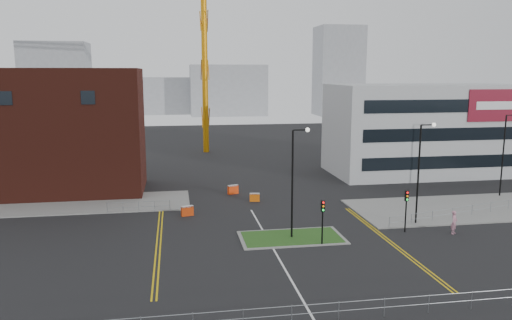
% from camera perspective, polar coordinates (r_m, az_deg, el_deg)
% --- Properties ---
extents(ground, '(200.00, 200.00, 0.00)m').
position_cam_1_polar(ground, '(34.21, 3.93, -13.34)').
color(ground, black).
rests_on(ground, ground).
extents(pavement_left, '(28.00, 8.00, 0.12)m').
position_cam_1_polar(pavement_left, '(55.71, -22.26, -4.79)').
color(pavement_left, slate).
rests_on(pavement_left, ground).
extents(pavement_right, '(24.00, 10.00, 0.12)m').
position_cam_1_polar(pavement_right, '(55.02, 23.34, -5.04)').
color(pavement_right, slate).
rests_on(pavement_right, ground).
extents(island_kerb, '(8.60, 4.60, 0.08)m').
position_cam_1_polar(island_kerb, '(41.90, 4.09, -8.84)').
color(island_kerb, slate).
rests_on(island_kerb, ground).
extents(grass_island, '(8.00, 4.00, 0.12)m').
position_cam_1_polar(grass_island, '(41.89, 4.09, -8.81)').
color(grass_island, '#22501A').
rests_on(grass_island, ground).
extents(brick_building, '(24.20, 10.07, 14.24)m').
position_cam_1_polar(brick_building, '(60.97, -24.17, 2.80)').
color(brick_building, '#481A12').
rests_on(brick_building, ground).
extents(office_block, '(25.00, 12.20, 12.00)m').
position_cam_1_polar(office_block, '(71.27, 18.65, 3.37)').
color(office_block, '#AFB1B4').
rests_on(office_block, ground).
extents(streetlamp_island, '(1.46, 0.36, 9.18)m').
position_cam_1_polar(streetlamp_island, '(40.54, 4.49, -1.61)').
color(streetlamp_island, black).
rests_on(streetlamp_island, ground).
extents(streetlamp_right_near, '(1.46, 0.36, 9.18)m').
position_cam_1_polar(streetlamp_right_near, '(46.64, 18.35, -0.57)').
color(streetlamp_right_near, black).
rests_on(streetlamp_right_near, ground).
extents(streetlamp_right_far, '(1.46, 0.36, 9.18)m').
position_cam_1_polar(streetlamp_right_far, '(60.73, 26.61, 1.22)').
color(streetlamp_right_far, black).
rests_on(streetlamp_right_far, ground).
extents(traffic_light_island, '(0.28, 0.33, 3.65)m').
position_cam_1_polar(traffic_light_island, '(39.79, 7.63, -6.11)').
color(traffic_light_island, black).
rests_on(traffic_light_island, ground).
extents(traffic_light_right, '(0.28, 0.33, 3.65)m').
position_cam_1_polar(traffic_light_right, '(44.49, 16.81, -4.73)').
color(traffic_light_right, black).
rests_on(traffic_light_right, ground).
extents(railing_front, '(24.05, 0.05, 1.10)m').
position_cam_1_polar(railing_front, '(28.62, 6.81, -16.53)').
color(railing_front, gray).
rests_on(railing_front, ground).
extents(railing_left, '(6.05, 0.05, 1.10)m').
position_cam_1_polar(railing_left, '(50.34, -13.25, -5.02)').
color(railing_left, gray).
rests_on(railing_left, ground).
extents(railing_right, '(19.05, 5.05, 1.10)m').
position_cam_1_polar(railing_right, '(52.02, 23.47, -5.07)').
color(railing_right, gray).
rests_on(railing_right, ground).
extents(centre_line, '(0.15, 30.00, 0.01)m').
position_cam_1_polar(centre_line, '(36.00, 3.18, -12.10)').
color(centre_line, silver).
rests_on(centre_line, ground).
extents(yellow_left_a, '(0.12, 24.00, 0.01)m').
position_cam_1_polar(yellow_left_a, '(42.78, -11.21, -8.66)').
color(yellow_left_a, gold).
rests_on(yellow_left_a, ground).
extents(yellow_left_b, '(0.12, 24.00, 0.01)m').
position_cam_1_polar(yellow_left_b, '(42.77, -10.81, -8.65)').
color(yellow_left_b, gold).
rests_on(yellow_left_b, ground).
extents(yellow_right_a, '(0.12, 20.00, 0.01)m').
position_cam_1_polar(yellow_right_a, '(42.46, 14.75, -8.94)').
color(yellow_right_a, gold).
rests_on(yellow_right_a, ground).
extents(yellow_right_b, '(0.12, 20.00, 0.01)m').
position_cam_1_polar(yellow_right_b, '(42.58, 15.12, -8.91)').
color(yellow_right_b, gold).
rests_on(yellow_right_b, ground).
extents(skyline_a, '(18.00, 12.00, 22.00)m').
position_cam_1_polar(skyline_a, '(154.08, -21.83, 8.30)').
color(skyline_a, gray).
rests_on(skyline_a, ground).
extents(skyline_b, '(24.00, 12.00, 16.00)m').
position_cam_1_polar(skyline_b, '(161.59, -3.21, 7.97)').
color(skyline_b, gray).
rests_on(skyline_b, ground).
extents(skyline_c, '(14.00, 12.00, 28.00)m').
position_cam_1_polar(skyline_c, '(164.13, 9.39, 9.98)').
color(skyline_c, gray).
rests_on(skyline_c, ground).
extents(skyline_d, '(30.00, 12.00, 12.00)m').
position_cam_1_polar(skyline_d, '(170.73, -9.64, 7.28)').
color(skyline_d, gray).
rests_on(skyline_d, ground).
extents(pedestrian, '(0.87, 0.84, 2.00)m').
position_cam_1_polar(pedestrian, '(45.79, 21.70, -6.63)').
color(pedestrian, '#C27E94').
rests_on(pedestrian, ground).
extents(barrier_left, '(1.21, 0.68, 0.97)m').
position_cam_1_polar(barrier_left, '(48.35, -7.86, -5.73)').
color(barrier_left, '#C4350A').
rests_on(barrier_left, ground).
extents(barrier_mid, '(1.09, 0.50, 0.89)m').
position_cam_1_polar(barrier_mid, '(53.18, -0.16, -4.24)').
color(barrier_mid, '#D75A0B').
rests_on(barrier_mid, ground).
extents(barrier_right, '(1.27, 0.80, 1.02)m').
position_cam_1_polar(barrier_right, '(56.43, -2.65, -3.34)').
color(barrier_right, '#FF3F0E').
rests_on(barrier_right, ground).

